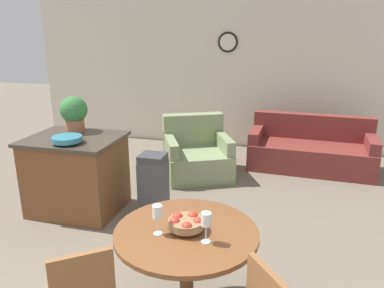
{
  "coord_description": "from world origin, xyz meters",
  "views": [
    {
      "loc": [
        0.95,
        -1.37,
        2.17
      ],
      "look_at": [
        -0.02,
        2.36,
        0.98
      ],
      "focal_mm": 35.0,
      "sensor_mm": 36.0,
      "label": 1
    }
  ],
  "objects_px": {
    "dining_table": "(186,252)",
    "kitchen_island": "(77,174)",
    "wine_glass_right": "(206,221)",
    "couch": "(310,151)",
    "armchair": "(197,156)",
    "teal_bowl": "(67,139)",
    "trash_bin": "(154,185)",
    "potted_plant": "(74,112)",
    "fruit_bowl": "(186,223)",
    "wine_glass_left": "(157,213)"
  },
  "relations": [
    {
      "from": "fruit_bowl",
      "to": "potted_plant",
      "type": "height_order",
      "value": "potted_plant"
    },
    {
      "from": "couch",
      "to": "trash_bin",
      "type": "bearing_deg",
      "value": -129.09
    },
    {
      "from": "fruit_bowl",
      "to": "potted_plant",
      "type": "distance_m",
      "value": 2.6
    },
    {
      "from": "dining_table",
      "to": "kitchen_island",
      "type": "height_order",
      "value": "kitchen_island"
    },
    {
      "from": "trash_bin",
      "to": "couch",
      "type": "bearing_deg",
      "value": 48.06
    },
    {
      "from": "teal_bowl",
      "to": "couch",
      "type": "xyz_separation_m",
      "value": [
        2.77,
        2.49,
        -0.7
      ]
    },
    {
      "from": "wine_glass_right",
      "to": "couch",
      "type": "height_order",
      "value": "wine_glass_right"
    },
    {
      "from": "kitchen_island",
      "to": "teal_bowl",
      "type": "distance_m",
      "value": 0.58
    },
    {
      "from": "dining_table",
      "to": "wine_glass_left",
      "type": "relative_size",
      "value": 4.73
    },
    {
      "from": "teal_bowl",
      "to": "trash_bin",
      "type": "relative_size",
      "value": 0.44
    },
    {
      "from": "trash_bin",
      "to": "armchair",
      "type": "xyz_separation_m",
      "value": [
        0.19,
        1.39,
        -0.08
      ]
    },
    {
      "from": "dining_table",
      "to": "armchair",
      "type": "height_order",
      "value": "armchair"
    },
    {
      "from": "dining_table",
      "to": "potted_plant",
      "type": "bearing_deg",
      "value": 138.08
    },
    {
      "from": "dining_table",
      "to": "wine_glass_right",
      "type": "relative_size",
      "value": 4.73
    },
    {
      "from": "teal_bowl",
      "to": "armchair",
      "type": "height_order",
      "value": "teal_bowl"
    },
    {
      "from": "kitchen_island",
      "to": "trash_bin",
      "type": "distance_m",
      "value": 0.96
    },
    {
      "from": "potted_plant",
      "to": "armchair",
      "type": "height_order",
      "value": "potted_plant"
    },
    {
      "from": "fruit_bowl",
      "to": "wine_glass_left",
      "type": "distance_m",
      "value": 0.23
    },
    {
      "from": "potted_plant",
      "to": "fruit_bowl",
      "type": "bearing_deg",
      "value": -41.92
    },
    {
      "from": "wine_glass_right",
      "to": "kitchen_island",
      "type": "bearing_deg",
      "value": 141.19
    },
    {
      "from": "wine_glass_left",
      "to": "potted_plant",
      "type": "height_order",
      "value": "potted_plant"
    },
    {
      "from": "teal_bowl",
      "to": "armchair",
      "type": "distance_m",
      "value": 2.17
    },
    {
      "from": "potted_plant",
      "to": "dining_table",
      "type": "bearing_deg",
      "value": -41.92
    },
    {
      "from": "kitchen_island",
      "to": "armchair",
      "type": "bearing_deg",
      "value": 53.38
    },
    {
      "from": "wine_glass_right",
      "to": "teal_bowl",
      "type": "bearing_deg",
      "value": 144.66
    },
    {
      "from": "potted_plant",
      "to": "kitchen_island",
      "type": "bearing_deg",
      "value": -64.54
    },
    {
      "from": "fruit_bowl",
      "to": "wine_glass_right",
      "type": "distance_m",
      "value": 0.23
    },
    {
      "from": "dining_table",
      "to": "potted_plant",
      "type": "relative_size",
      "value": 2.37
    },
    {
      "from": "kitchen_island",
      "to": "potted_plant",
      "type": "relative_size",
      "value": 2.45
    },
    {
      "from": "kitchen_island",
      "to": "potted_plant",
      "type": "xyz_separation_m",
      "value": [
        -0.12,
        0.26,
        0.71
      ]
    },
    {
      "from": "wine_glass_right",
      "to": "teal_bowl",
      "type": "height_order",
      "value": "teal_bowl"
    },
    {
      "from": "fruit_bowl",
      "to": "potted_plant",
      "type": "xyz_separation_m",
      "value": [
        -1.92,
        1.72,
        0.34
      ]
    },
    {
      "from": "wine_glass_right",
      "to": "dining_table",
      "type": "bearing_deg",
      "value": 145.84
    },
    {
      "from": "armchair",
      "to": "teal_bowl",
      "type": "bearing_deg",
      "value": -146.47
    },
    {
      "from": "wine_glass_left",
      "to": "kitchen_island",
      "type": "relative_size",
      "value": 0.2
    },
    {
      "from": "wine_glass_right",
      "to": "kitchen_island",
      "type": "relative_size",
      "value": 0.2
    },
    {
      "from": "potted_plant",
      "to": "couch",
      "type": "height_order",
      "value": "potted_plant"
    },
    {
      "from": "potted_plant",
      "to": "wine_glass_left",
      "type": "bearing_deg",
      "value": -46.3
    },
    {
      "from": "trash_bin",
      "to": "fruit_bowl",
      "type": "bearing_deg",
      "value": -61.95
    },
    {
      "from": "fruit_bowl",
      "to": "kitchen_island",
      "type": "relative_size",
      "value": 0.24
    },
    {
      "from": "dining_table",
      "to": "kitchen_island",
      "type": "relative_size",
      "value": 0.96
    },
    {
      "from": "teal_bowl",
      "to": "couch",
      "type": "distance_m",
      "value": 3.79
    },
    {
      "from": "teal_bowl",
      "to": "potted_plant",
      "type": "bearing_deg",
      "value": 111.51
    },
    {
      "from": "wine_glass_left",
      "to": "teal_bowl",
      "type": "distance_m",
      "value": 2.03
    },
    {
      "from": "fruit_bowl",
      "to": "kitchen_island",
      "type": "distance_m",
      "value": 2.35
    },
    {
      "from": "couch",
      "to": "armchair",
      "type": "relative_size",
      "value": 1.55
    },
    {
      "from": "dining_table",
      "to": "fruit_bowl",
      "type": "height_order",
      "value": "fruit_bowl"
    },
    {
      "from": "dining_table",
      "to": "teal_bowl",
      "type": "bearing_deg",
      "value": 144.54
    },
    {
      "from": "dining_table",
      "to": "armchair",
      "type": "bearing_deg",
      "value": 102.49
    },
    {
      "from": "wine_glass_left",
      "to": "potted_plant",
      "type": "bearing_deg",
      "value": 133.7
    }
  ]
}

